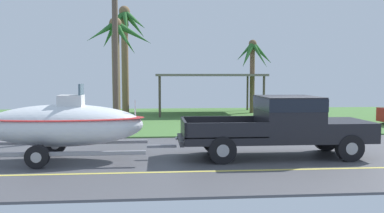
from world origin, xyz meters
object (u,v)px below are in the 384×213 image
(pickup_truck_towing, at_px, (287,123))
(palm_tree_far_right, at_px, (117,44))
(palm_tree_near_right, at_px, (253,59))
(utility_pole, at_px, (115,25))
(carport_awning, at_px, (208,76))
(palm_tree_near_left, at_px, (125,34))
(boat_on_trailer, at_px, (63,125))

(pickup_truck_towing, relative_size, palm_tree_far_right, 1.06)
(palm_tree_near_right, bearing_deg, utility_pole, -130.42)
(carport_awning, xyz_separation_m, palm_tree_far_right, (-5.45, -4.04, 1.70))
(palm_tree_near_right, bearing_deg, carport_awning, -176.85)
(palm_tree_near_left, bearing_deg, utility_pole, -88.07)
(utility_pole, bearing_deg, palm_tree_near_left, 91.93)
(palm_tree_near_left, xyz_separation_m, palm_tree_far_right, (-0.16, -3.59, -0.94))
(boat_on_trailer, distance_m, utility_pole, 5.97)
(palm_tree_near_right, xyz_separation_m, utility_pole, (-7.98, -9.38, 0.99))
(pickup_truck_towing, xyz_separation_m, boat_on_trailer, (-6.80, 0.00, 0.02))
(palm_tree_far_right, height_order, utility_pole, utility_pole)
(boat_on_trailer, bearing_deg, carport_awning, 66.39)
(palm_tree_far_right, bearing_deg, utility_pole, -84.93)
(palm_tree_far_right, xyz_separation_m, utility_pole, (0.46, -5.17, 0.40))
(pickup_truck_towing, relative_size, carport_awning, 0.88)
(pickup_truck_towing, distance_m, palm_tree_near_left, 15.28)
(utility_pole, bearing_deg, carport_awning, 61.57)
(palm_tree_near_right, bearing_deg, palm_tree_near_left, -175.72)
(pickup_truck_towing, bearing_deg, utility_pole, 140.66)
(palm_tree_far_right, bearing_deg, pickup_truck_towing, -57.92)
(palm_tree_near_left, relative_size, palm_tree_far_right, 1.22)
(carport_awning, xyz_separation_m, palm_tree_near_left, (-5.28, -0.46, 2.64))
(palm_tree_near_left, xyz_separation_m, utility_pole, (0.30, -8.75, -0.55))
(boat_on_trailer, xyz_separation_m, utility_pole, (1.09, 4.68, 3.53))
(palm_tree_far_right, bearing_deg, palm_tree_near_right, 26.50)
(boat_on_trailer, xyz_separation_m, palm_tree_far_right, (0.63, 9.85, 3.14))
(pickup_truck_towing, distance_m, palm_tree_far_right, 12.05)
(pickup_truck_towing, xyz_separation_m, palm_tree_near_right, (2.27, 14.06, 2.56))
(carport_awning, bearing_deg, palm_tree_near_right, 3.15)
(palm_tree_near_left, bearing_deg, pickup_truck_towing, -65.91)
(boat_on_trailer, relative_size, palm_tree_far_right, 1.06)
(palm_tree_near_left, distance_m, palm_tree_near_right, 8.44)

